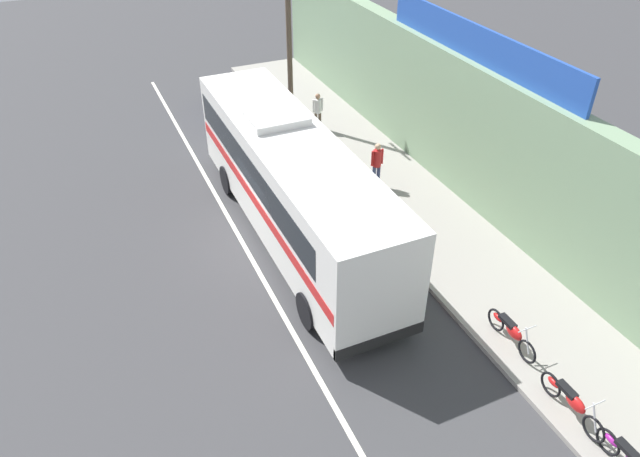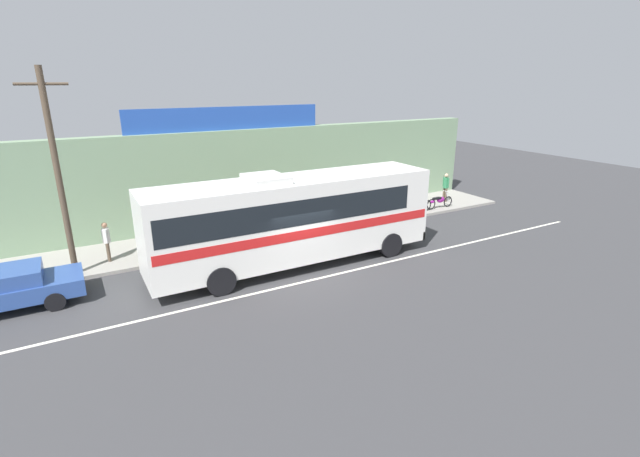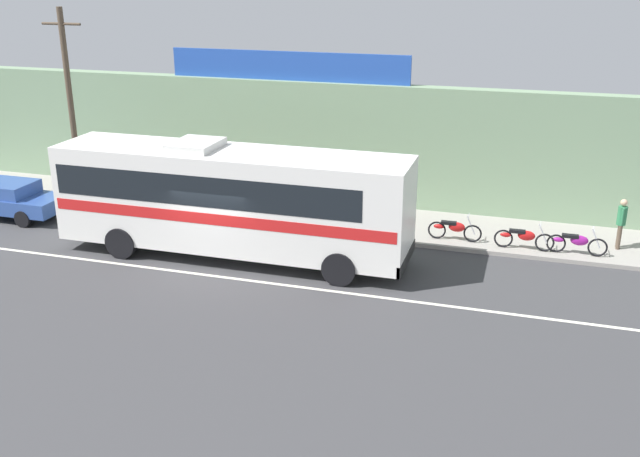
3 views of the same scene
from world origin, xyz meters
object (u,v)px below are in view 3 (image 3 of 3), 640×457
utility_pole (71,106)px  motorcycle_black (454,229)px  motorcycle_blue (523,237)px  motorcycle_red (576,242)px  parked_car (7,198)px  intercity_bus (229,196)px  pedestrian_far_left (237,187)px  pedestrian_far_right (621,220)px  pedestrian_by_curb (118,178)px

utility_pole → motorcycle_black: utility_pole is taller
motorcycle_blue → motorcycle_red: size_ratio=1.02×
motorcycle_blue → parked_car: bearing=-174.5°
parked_car → motorcycle_blue: bearing=5.5°
motorcycle_blue → intercity_bus: bearing=-161.6°
motorcycle_red → pedestrian_far_left: 12.18m
motorcycle_black → pedestrian_far_left: 8.24m
intercity_bus → pedestrian_far_right: 12.85m
parked_car → motorcycle_blue: (18.83, 1.83, -0.17)m
pedestrian_far_right → pedestrian_far_left: bearing=-178.9°
motorcycle_red → pedestrian_far_right: pedestrian_far_right is taller
utility_pole → motorcycle_blue: bearing=-0.0°
pedestrian_far_left → pedestrian_far_right: pedestrian_far_left is taller
motorcycle_black → motorcycle_blue: bearing=-4.4°
intercity_bus → utility_pole: bearing=158.5°
parked_car → pedestrian_by_curb: (3.24, 2.55, 0.34)m
parked_car → intercity_bus: bearing=-7.1°
motorcycle_black → pedestrian_far_right: size_ratio=1.07×
motorcycle_black → motorcycle_red: (3.94, -0.14, 0.00)m
utility_pole → pedestrian_by_curb: bearing=30.0°
intercity_bus → motorcycle_blue: bearing=18.4°
motorcycle_red → pedestrian_far_left: size_ratio=1.10×
motorcycle_black → pedestrian_by_curb: bearing=177.7°
utility_pole → motorcycle_black: (14.55, 0.17, -3.44)m
utility_pole → motorcycle_red: (18.49, 0.04, -3.44)m
motorcycle_red → pedestrian_far_right: bearing=35.6°
pedestrian_far_left → utility_pole: bearing=-173.2°
parked_car → motorcycle_blue: 18.92m
intercity_bus → motorcycle_red: intercity_bus is taller
motorcycle_blue → pedestrian_far_left: 10.53m
utility_pole → pedestrian_by_curb: (1.25, 0.72, -2.92)m
intercity_bus → pedestrian_far_right: size_ratio=6.74×
utility_pole → motorcycle_red: size_ratio=3.93×
utility_pole → motorcycle_blue: (16.83, -0.00, -3.44)m
motorcycle_black → motorcycle_blue: size_ratio=0.94×
pedestrian_far_right → intercity_bus: bearing=-161.5°
parked_car → motorcycle_blue: size_ratio=2.28×
parked_car → pedestrian_far_left: size_ratio=2.57×
pedestrian_far_left → pedestrian_by_curb: pedestrian_far_left is taller
intercity_bus → pedestrian_far_right: (12.16, 4.06, -0.93)m
utility_pole → pedestrian_far_left: 7.00m
pedestrian_far_left → motorcycle_red: bearing=-3.4°
pedestrian_by_curb → pedestrian_far_left: bearing=0.4°
intercity_bus → motorcycle_black: intercity_bus is taller
utility_pole → pedestrian_far_right: utility_pole is taller
parked_car → pedestrian_far_left: pedestrian_far_left is taller
motorcycle_black → pedestrian_far_left: pedestrian_far_left is taller
pedestrian_far_left → motorcycle_blue: bearing=-4.1°
motorcycle_red → pedestrian_far_right: size_ratio=1.11×
motorcycle_red → pedestrian_by_curb: size_ratio=1.17×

